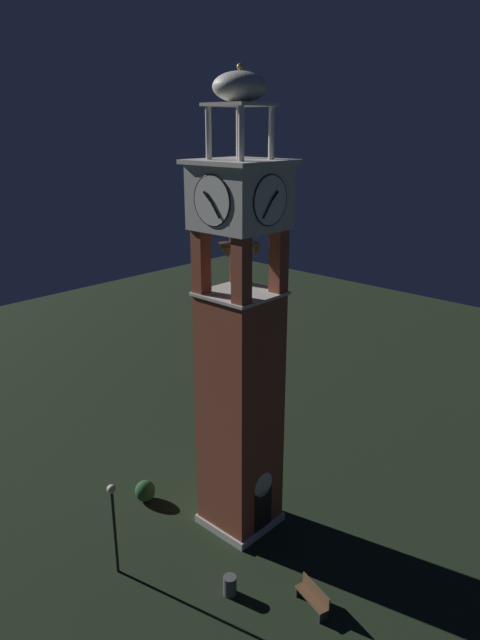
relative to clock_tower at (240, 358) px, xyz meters
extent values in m
plane|color=black|center=(0.00, 0.00, -8.03)|extent=(80.00, 80.00, 0.00)
cube|color=brown|center=(0.00, 0.00, -2.65)|extent=(2.72, 2.72, 10.75)
cube|color=beige|center=(0.00, 0.00, -7.85)|extent=(2.92, 2.92, 0.35)
cube|color=black|center=(0.00, -1.37, -6.88)|extent=(1.10, 0.04, 2.20)
cylinder|color=beige|center=(0.00, -1.37, -5.48)|extent=(1.10, 0.04, 1.10)
cube|color=brown|center=(-1.08, -1.08, 4.04)|extent=(0.56, 0.56, 2.63)
cube|color=brown|center=(1.08, -1.08, 4.04)|extent=(0.56, 0.56, 2.63)
cube|color=brown|center=(-1.08, 1.08, 4.04)|extent=(0.56, 0.56, 2.63)
cube|color=brown|center=(1.08, 1.08, 4.04)|extent=(0.56, 0.56, 2.63)
cube|color=beige|center=(0.00, 0.00, 2.78)|extent=(2.88, 2.88, 0.12)
cone|color=brown|center=(0.61, -0.09, 4.54)|extent=(0.52, 0.52, 0.45)
cone|color=brown|center=(0.22, 0.57, 4.54)|extent=(0.47, 0.47, 0.37)
cone|color=brown|center=(-0.25, 0.56, 4.54)|extent=(0.54, 0.54, 0.51)
cone|color=brown|center=(-0.61, 0.06, 4.54)|extent=(0.59, 0.59, 0.42)
cone|color=brown|center=(-0.35, -0.50, 4.54)|extent=(0.46, 0.46, 0.40)
cone|color=brown|center=(0.31, -0.52, 4.54)|extent=(0.45, 0.45, 0.49)
cube|color=beige|center=(0.00, 0.00, 6.57)|extent=(2.96, 2.96, 2.43)
cylinder|color=white|center=(0.00, -1.50, 6.57)|extent=(1.85, 0.05, 1.85)
torus|color=black|center=(0.00, -1.50, 6.57)|extent=(1.87, 0.06, 1.87)
cube|color=black|center=(0.17, -1.56, 6.72)|extent=(0.40, 0.03, 0.37)
cube|color=black|center=(-0.22, -1.56, 6.27)|extent=(0.50, 0.03, 0.62)
cylinder|color=white|center=(0.00, 1.50, 6.57)|extent=(1.85, 0.05, 1.85)
torus|color=black|center=(0.00, 1.50, 6.57)|extent=(1.87, 0.06, 1.87)
cube|color=black|center=(0.17, 1.56, 6.72)|extent=(0.40, 0.03, 0.37)
cube|color=black|center=(-0.22, 1.56, 6.27)|extent=(0.50, 0.03, 0.62)
cylinder|color=white|center=(-1.50, 0.00, 6.57)|extent=(0.05, 1.85, 1.85)
torus|color=black|center=(-1.50, 0.00, 6.57)|extent=(0.06, 1.87, 1.87)
cube|color=black|center=(-1.56, 0.17, 6.72)|extent=(0.03, 0.40, 0.37)
cube|color=black|center=(-1.56, -0.22, 6.27)|extent=(0.03, 0.50, 0.62)
cylinder|color=white|center=(1.50, 0.00, 6.57)|extent=(0.05, 1.85, 1.85)
torus|color=black|center=(1.50, 0.00, 6.57)|extent=(0.06, 1.87, 1.87)
cube|color=black|center=(1.56, 0.17, 6.72)|extent=(0.03, 0.40, 0.37)
cube|color=black|center=(1.56, -0.22, 6.27)|extent=(0.03, 0.50, 0.62)
cube|color=beige|center=(0.00, 0.00, 7.86)|extent=(3.32, 3.32, 0.16)
cylinder|color=beige|center=(-0.81, -0.81, 8.87)|extent=(0.22, 0.22, 1.85)
cylinder|color=beige|center=(0.81, -0.81, 8.87)|extent=(0.22, 0.22, 1.85)
cylinder|color=beige|center=(-0.81, 0.81, 8.87)|extent=(0.22, 0.22, 1.85)
cylinder|color=beige|center=(0.81, 0.81, 8.87)|extent=(0.22, 0.22, 1.85)
cube|color=beige|center=(0.00, 0.00, 9.85)|extent=(2.07, 2.07, 0.12)
ellipsoid|color=beige|center=(0.00, 0.00, 10.44)|extent=(1.99, 1.99, 1.07)
sphere|color=#B79338|center=(0.00, 0.00, 11.09)|extent=(0.24, 0.24, 0.24)
cube|color=brown|center=(-1.88, -5.40, -7.58)|extent=(0.88, 1.66, 0.06)
cube|color=brown|center=(-1.70, -5.45, -7.30)|extent=(0.51, 1.55, 0.44)
cube|color=#2D2D33|center=(-2.09, -6.08, -7.82)|extent=(0.40, 0.19, 0.42)
cube|color=#2D2D33|center=(-1.67, -4.71, -7.82)|extent=(0.40, 0.19, 0.42)
cylinder|color=black|center=(-5.70, 1.45, -6.17)|extent=(0.12, 0.12, 3.73)
sphere|color=#F9EFCC|center=(-5.70, 1.45, -4.12)|extent=(0.36, 0.36, 0.36)
cylinder|color=#4C4C51|center=(-3.47, -2.69, -7.63)|extent=(0.52, 0.52, 0.80)
ellipsoid|color=#28562D|center=(-1.99, 4.38, -7.51)|extent=(0.97, 0.97, 1.03)
camera|label=1|loc=(-16.24, -15.10, 9.16)|focal=32.53mm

